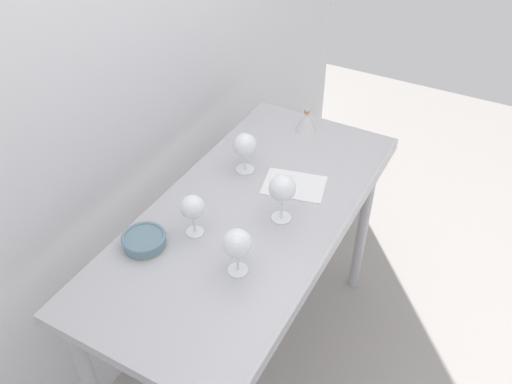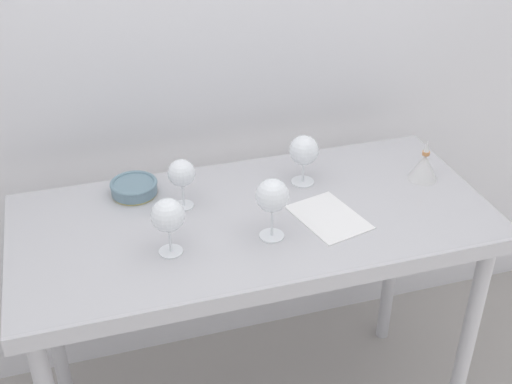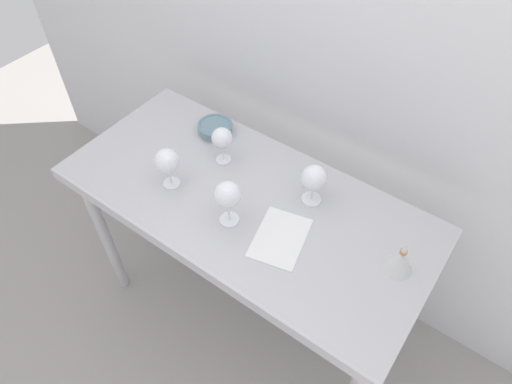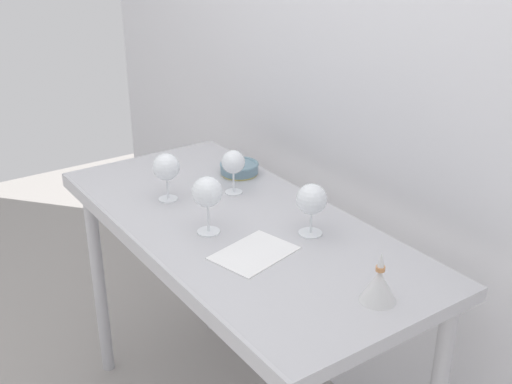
{
  "view_description": "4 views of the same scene",
  "coord_description": "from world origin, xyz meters",
  "px_view_note": "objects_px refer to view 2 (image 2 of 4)",
  "views": [
    {
      "loc": [
        -1.22,
        -0.7,
        2.13
      ],
      "look_at": [
        0.05,
        -0.0,
        0.95
      ],
      "focal_mm": 36.98,
      "sensor_mm": 36.0,
      "label": 1
    },
    {
      "loc": [
        -0.46,
        -1.55,
        1.99
      ],
      "look_at": [
        0.02,
        0.03,
        0.96
      ],
      "focal_mm": 46.62,
      "sensor_mm": 36.0,
      "label": 2
    },
    {
      "loc": [
        0.67,
        -0.87,
        2.16
      ],
      "look_at": [
        0.05,
        -0.0,
        0.96
      ],
      "focal_mm": 31.94,
      "sensor_mm": 36.0,
      "label": 3
    },
    {
      "loc": [
        1.51,
        -0.97,
        1.8
      ],
      "look_at": [
        0.03,
        0.04,
        1.0
      ],
      "focal_mm": 44.26,
      "sensor_mm": 36.0,
      "label": 4
    }
  ],
  "objects_px": {
    "wine_glass_near_left": "(168,217)",
    "wine_glass_near_center": "(272,197)",
    "wine_glass_far_left": "(182,174)",
    "wine_glass_far_right": "(304,151)",
    "decanter_funnel": "(424,166)",
    "tasting_sheet_upper": "(329,217)",
    "tasting_bowl": "(134,187)"
  },
  "relations": [
    {
      "from": "wine_glass_near_center",
      "to": "tasting_bowl",
      "type": "bearing_deg",
      "value": 135.25
    },
    {
      "from": "wine_glass_near_center",
      "to": "decanter_funnel",
      "type": "bearing_deg",
      "value": 16.2
    },
    {
      "from": "wine_glass_near_center",
      "to": "wine_glass_far_left",
      "type": "xyz_separation_m",
      "value": [
        -0.2,
        0.22,
        -0.02
      ]
    },
    {
      "from": "tasting_sheet_upper",
      "to": "tasting_bowl",
      "type": "xyz_separation_m",
      "value": [
        -0.52,
        0.29,
        0.02
      ]
    },
    {
      "from": "wine_glass_far_left",
      "to": "tasting_bowl",
      "type": "distance_m",
      "value": 0.19
    },
    {
      "from": "wine_glass_near_left",
      "to": "wine_glass_near_center",
      "type": "xyz_separation_m",
      "value": [
        0.28,
        -0.01,
        0.01
      ]
    },
    {
      "from": "wine_glass_far_left",
      "to": "decanter_funnel",
      "type": "xyz_separation_m",
      "value": [
        0.76,
        -0.06,
        -0.07
      ]
    },
    {
      "from": "tasting_bowl",
      "to": "decanter_funnel",
      "type": "xyz_separation_m",
      "value": [
        0.9,
        -0.17,
        0.02
      ]
    },
    {
      "from": "tasting_sheet_upper",
      "to": "decanter_funnel",
      "type": "distance_m",
      "value": 0.39
    },
    {
      "from": "wine_glass_far_right",
      "to": "tasting_sheet_upper",
      "type": "bearing_deg",
      "value": -88.96
    },
    {
      "from": "wine_glass_far_left",
      "to": "tasting_sheet_upper",
      "type": "bearing_deg",
      "value": -25.05
    },
    {
      "from": "wine_glass_far_right",
      "to": "wine_glass_far_left",
      "type": "distance_m",
      "value": 0.39
    },
    {
      "from": "wine_glass_near_center",
      "to": "wine_glass_far_right",
      "type": "bearing_deg",
      "value": 53.63
    },
    {
      "from": "wine_glass_near_center",
      "to": "wine_glass_far_left",
      "type": "distance_m",
      "value": 0.3
    },
    {
      "from": "wine_glass_near_left",
      "to": "tasting_sheet_upper",
      "type": "height_order",
      "value": "wine_glass_near_left"
    },
    {
      "from": "wine_glass_far_left",
      "to": "decanter_funnel",
      "type": "relative_size",
      "value": 1.14
    },
    {
      "from": "tasting_sheet_upper",
      "to": "decanter_funnel",
      "type": "bearing_deg",
      "value": 4.53
    },
    {
      "from": "wine_glass_near_center",
      "to": "decanter_funnel",
      "type": "distance_m",
      "value": 0.59
    },
    {
      "from": "decanter_funnel",
      "to": "wine_glass_far_left",
      "type": "bearing_deg",
      "value": 175.46
    },
    {
      "from": "wine_glass_far_left",
      "to": "wine_glass_far_right",
      "type": "bearing_deg",
      "value": 3.94
    },
    {
      "from": "wine_glass_far_right",
      "to": "decanter_funnel",
      "type": "relative_size",
      "value": 1.19
    },
    {
      "from": "tasting_sheet_upper",
      "to": "wine_glass_far_left",
      "type": "bearing_deg",
      "value": 141.2
    },
    {
      "from": "wine_glass_near_center",
      "to": "wine_glass_near_left",
      "type": "bearing_deg",
      "value": 178.16
    },
    {
      "from": "wine_glass_near_center",
      "to": "wine_glass_far_left",
      "type": "relative_size",
      "value": 1.17
    },
    {
      "from": "wine_glass_near_left",
      "to": "tasting_sheet_upper",
      "type": "bearing_deg",
      "value": 3.72
    },
    {
      "from": "wine_glass_near_left",
      "to": "wine_glass_near_center",
      "type": "height_order",
      "value": "wine_glass_near_center"
    },
    {
      "from": "tasting_bowl",
      "to": "decanter_funnel",
      "type": "bearing_deg",
      "value": -10.77
    },
    {
      "from": "wine_glass_near_center",
      "to": "tasting_bowl",
      "type": "xyz_separation_m",
      "value": [
        -0.34,
        0.33,
        -0.11
      ]
    },
    {
      "from": "tasting_bowl",
      "to": "wine_glass_far_right",
      "type": "bearing_deg",
      "value": -9.05
    },
    {
      "from": "wine_glass_near_center",
      "to": "tasting_sheet_upper",
      "type": "distance_m",
      "value": 0.23
    },
    {
      "from": "wine_glass_far_right",
      "to": "tasting_sheet_upper",
      "type": "distance_m",
      "value": 0.24
    },
    {
      "from": "tasting_sheet_upper",
      "to": "decanter_funnel",
      "type": "relative_size",
      "value": 1.68
    }
  ]
}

